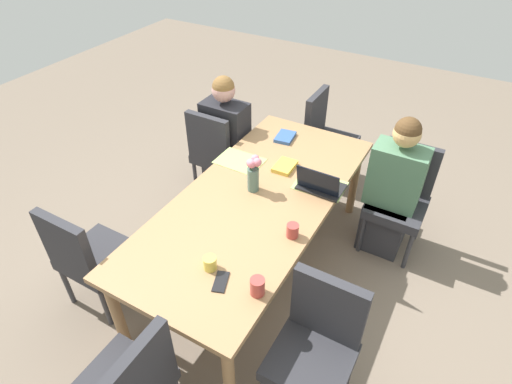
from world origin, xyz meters
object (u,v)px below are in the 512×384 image
coffee_mug_near_left (293,231)px  book_red_cover (285,137)px  person_far_left_mid (226,145)px  chair_head_right_right_far (325,134)px  chair_far_right_near (87,254)px  laptop_near_left_near (320,185)px  flower_vase (253,172)px  coffee_mug_centre_left (210,263)px  phone_black (221,282)px  book_blue_cover (285,166)px  chair_near_left_far (317,342)px  dining_table (256,205)px  coffee_mug_near_right (257,286)px  person_near_left_near (392,194)px  chair_near_left_near (401,194)px  chair_far_left_mid (217,150)px

coffee_mug_near_left → book_red_cover: 1.18m
person_far_left_mid → chair_head_right_right_far: bearing=-45.1°
person_far_left_mid → chair_far_right_near: size_ratio=1.33×
laptop_near_left_near → coffee_mug_near_left: size_ratio=3.51×
flower_vase → coffee_mug_centre_left: 0.79m
phone_black → book_blue_cover: bearing=-10.8°
chair_near_left_far → dining_table: bearing=48.5°
laptop_near_left_near → coffee_mug_near_right: laptop_near_left_near is taller
person_near_left_near → chair_near_left_near: bearing=-38.8°
chair_far_left_mid → coffee_mug_near_right: size_ratio=8.40×
chair_near_left_near → coffee_mug_near_left: chair_near_left_near is taller
laptop_near_left_near → coffee_mug_near_right: size_ratio=2.99×
book_blue_cover → dining_table: bearing=176.1°
coffee_mug_centre_left → chair_far_right_near: bearing=99.6°
chair_near_left_near → chair_head_right_right_far: bearing=56.8°
person_far_left_mid → phone_black: bearing=-147.9°
chair_head_right_right_far → chair_far_right_near: bearing=160.9°
chair_far_left_mid → chair_far_right_near: (-1.51, 0.03, 0.00)m
chair_near_left_far → coffee_mug_near_left: (0.47, 0.39, 0.27)m
person_far_left_mid → chair_far_right_near: 1.59m
person_far_left_mid → phone_black: 1.77m
flower_vase → person_far_left_mid: bearing=45.3°
dining_table → coffee_mug_near_left: (-0.22, -0.39, 0.11)m
coffee_mug_near_left → coffee_mug_centre_left: coffee_mug_near_left is taller
person_near_left_near → coffee_mug_centre_left: size_ratio=14.37×
laptop_near_left_near → coffee_mug_centre_left: size_ratio=3.85×
chair_near_left_near → laptop_near_left_near: (-0.55, 0.49, 0.27)m
dining_table → book_blue_cover: size_ratio=11.17×
chair_near_left_far → laptop_near_left_near: size_ratio=2.81×
chair_far_left_mid → person_near_left_near: bearing=-85.8°
coffee_mug_centre_left → phone_black: 0.13m
chair_head_right_right_far → dining_table: bearing=-178.5°
chair_near_left_near → phone_black: chair_near_left_near is taller
chair_near_left_near → coffee_mug_centre_left: chair_near_left_near is taller
chair_head_right_right_far → chair_far_left_mid: bearing=135.5°
chair_far_right_near → chair_near_left_near: bearing=-44.4°
book_blue_cover → book_red_cover: bearing=24.2°
coffee_mug_near_left → book_blue_cover: (0.64, 0.37, -0.03)m
coffee_mug_near_right → chair_far_left_mid: bearing=41.3°
person_far_left_mid → coffee_mug_near_right: person_far_left_mid is taller
chair_far_left_mid → chair_head_right_right_far: bearing=-44.5°
person_near_left_near → phone_black: size_ratio=7.97×
dining_table → person_near_left_near: bearing=-45.2°
chair_near_left_near → flower_vase: bearing=130.7°
chair_near_left_near → book_red_cover: (-0.04, 1.02, 0.24)m
chair_near_left_near → person_far_left_mid: size_ratio=0.75×
chair_near_left_far → coffee_mug_near_left: size_ratio=9.87×
person_near_left_near → laptop_near_left_near: (-0.48, 0.43, 0.24)m
person_far_left_mid → coffee_mug_near_right: 1.87m
person_far_left_mid → flower_vase: (-0.67, -0.67, 0.35)m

